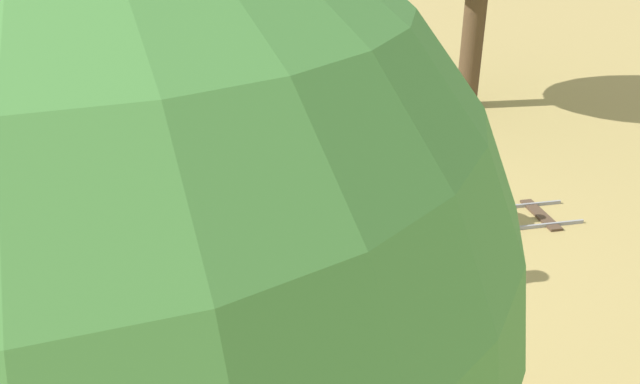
{
  "coord_description": "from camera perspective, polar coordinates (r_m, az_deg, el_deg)",
  "views": [
    {
      "loc": [
        5.84,
        -0.89,
        3.49
      ],
      "look_at": [
        0.0,
        0.3,
        0.55
      ],
      "focal_mm": 36.63,
      "sensor_mm": 36.0,
      "label": 1
    }
  ],
  "objects": [
    {
      "name": "locomotive",
      "position": [
        6.9,
        7.54,
        0.18
      ],
      "size": [
        0.68,
        1.45,
        0.99
      ],
      "color": "#1E472D",
      "rests_on": "ground_plane"
    },
    {
      "name": "ground_plane",
      "position": [
        6.86,
        -2.43,
        -4.34
      ],
      "size": [
        60.0,
        60.0,
        0.0
      ],
      "primitive_type": "plane",
      "color": "#A38C51"
    },
    {
      "name": "oak_tree_far",
      "position": [
        1.75,
        -16.83,
        -8.41
      ],
      "size": [
        1.97,
        1.97,
        3.53
      ],
      "color": "brown",
      "rests_on": "ground_plane"
    },
    {
      "name": "park_bench",
      "position": [
        9.61,
        1.76,
        7.59
      ],
      "size": [
        1.34,
        0.55,
        0.82
      ],
      "color": "brown",
      "rests_on": "ground_plane"
    },
    {
      "name": "track",
      "position": [
        6.88,
        -0.92,
        -4.07
      ],
      "size": [
        0.72,
        6.05,
        0.04
      ],
      "color": "gray",
      "rests_on": "ground_plane"
    },
    {
      "name": "passenger_car",
      "position": [
        6.59,
        -8.66,
        -1.77
      ],
      "size": [
        0.78,
        2.35,
        0.97
      ],
      "color": "#3F3F3F",
      "rests_on": "ground_plane"
    },
    {
      "name": "conductor_person",
      "position": [
        5.67,
        5.17,
        -0.39
      ],
      "size": [
        0.3,
        0.3,
        1.62
      ],
      "color": "#282D47",
      "rests_on": "ground_plane"
    }
  ]
}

